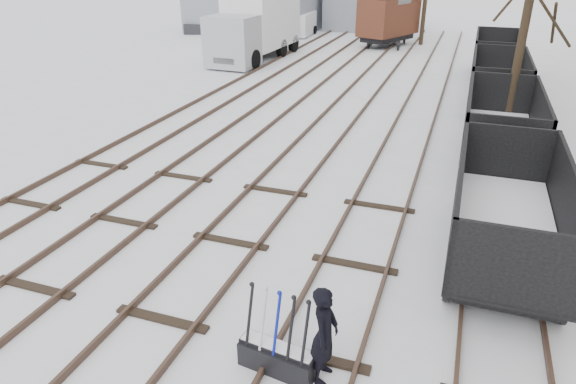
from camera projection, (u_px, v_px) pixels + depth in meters
name	position (u px, v px, depth m)	size (l,w,h in m)	color
ground	(162.00, 320.00, 9.63)	(120.00, 120.00, 0.00)	white
tracks	(341.00, 115.00, 21.25)	(13.90, 52.00, 0.16)	black
shed_left	(257.00, 5.00, 43.34)	(10.00, 8.00, 4.10)	#8D959F
shed_right	(371.00, 2.00, 43.96)	(7.00, 6.00, 4.50)	#8D959F
ground_frame	(278.00, 356.00, 8.38)	(1.35, 0.59, 1.49)	black
worker	(325.00, 335.00, 7.99)	(0.63, 0.41, 1.73)	black
freight_wagon_a	(506.00, 227.00, 11.07)	(2.25, 5.63, 2.30)	black
freight_wagon_b	(500.00, 135.00, 16.53)	(2.25, 5.63, 2.30)	black
freight_wagon_c	(497.00, 89.00, 21.98)	(2.25, 5.63, 2.30)	black
freight_wagon_d	(495.00, 61.00, 27.44)	(2.25, 5.63, 2.30)	black
box_van_wagon	(389.00, 15.00, 35.99)	(4.15, 5.35, 3.63)	black
lorry	(256.00, 26.00, 31.71)	(3.13, 8.67, 3.88)	black
panel_van	(301.00, 24.00, 41.06)	(1.98, 4.07, 1.75)	white
crane	(196.00, 2.00, 41.71)	(2.28, 5.44, 9.11)	#29282D
tree_near	(519.00, 57.00, 17.97)	(0.30, 0.30, 5.80)	black
tree_far_left	(397.00, 4.00, 39.82)	(0.30, 0.30, 4.98)	black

